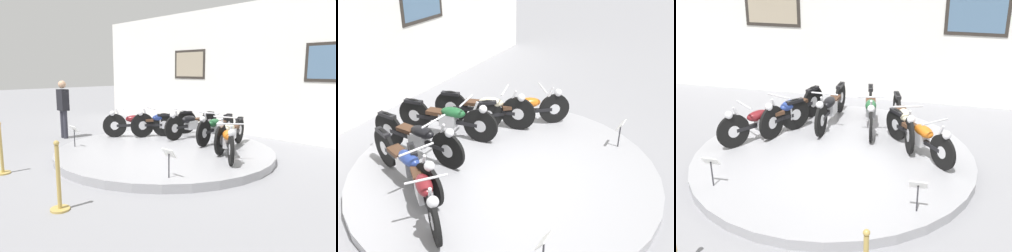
{
  "view_description": "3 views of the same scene",
  "coord_description": "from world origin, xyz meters",
  "views": [
    {
      "loc": [
        5.43,
        -5.24,
        1.98
      ],
      "look_at": [
        0.02,
        0.09,
        0.69
      ],
      "focal_mm": 35.0,
      "sensor_mm": 36.0,
      "label": 1
    },
    {
      "loc": [
        -4.69,
        -2.71,
        3.78
      ],
      "look_at": [
        -0.02,
        -0.05,
        0.96
      ],
      "focal_mm": 42.0,
      "sensor_mm": 36.0,
      "label": 2
    },
    {
      "loc": [
        1.87,
        -7.27,
        3.98
      ],
      "look_at": [
        0.18,
        0.03,
        0.75
      ],
      "focal_mm": 50.0,
      "sensor_mm": 36.0,
      "label": 3
    }
  ],
  "objects": [
    {
      "name": "info_placard_front_left",
      "position": [
        -1.61,
        -1.45,
        0.53
      ],
      "size": [
        0.26,
        0.11,
        0.51
      ],
      "color": "#333338",
      "rests_on": "display_platform"
    },
    {
      "name": "motorcycle_cream",
      "position": [
        1.12,
        1.04,
        0.56
      ],
      "size": [
        0.7,
        1.95,
        0.81
      ],
      "color": "black",
      "rests_on": "display_platform"
    },
    {
      "name": "visitor_standing",
      "position": [
        -3.5,
        -0.74,
        0.96
      ],
      "size": [
        0.36,
        0.22,
        1.69
      ],
      "color": "#2D2D38",
      "rests_on": "ground_plane"
    },
    {
      "name": "stanchion_post_right_of_entry",
      "position": [
        1.18,
        -3.23,
        0.34
      ],
      "size": [
        0.28,
        0.28,
        1.02
      ],
      "color": "tan",
      "rests_on": "ground_plane"
    },
    {
      "name": "motorcycle_black",
      "position": [
        -0.41,
        1.41,
        0.56
      ],
      "size": [
        0.54,
        2.0,
        0.8
      ],
      "color": "black",
      "rests_on": "display_platform"
    },
    {
      "name": "motorcycle_orange",
      "position": [
        1.48,
        0.41,
        0.54
      ],
      "size": [
        1.35,
        1.5,
        0.78
      ],
      "color": "black",
      "rests_on": "display_platform"
    },
    {
      "name": "stanchion_post_left_of_entry",
      "position": [
        -1.18,
        -3.23,
        0.34
      ],
      "size": [
        0.28,
        0.28,
        1.02
      ],
      "color": "tan",
      "rests_on": "ground_plane"
    },
    {
      "name": "ground_plane",
      "position": [
        0.0,
        0.0,
        0.0
      ],
      "size": [
        60.0,
        60.0,
        0.0
      ],
      "primitive_type": "plane",
      "color": "gray"
    },
    {
      "name": "back_wall",
      "position": [
        0.0,
        3.64,
        1.99
      ],
      "size": [
        14.0,
        0.22,
        3.97
      ],
      "color": "white",
      "rests_on": "ground_plane"
    },
    {
      "name": "display_platform",
      "position": [
        0.0,
        0.0,
        0.08
      ],
      "size": [
        5.03,
        5.03,
        0.17
      ],
      "primitive_type": "cylinder",
      "color": "#99999E",
      "rests_on": "ground_plane"
    },
    {
      "name": "info_placard_front_centre",
      "position": [
        1.61,
        -1.45,
        0.53
      ],
      "size": [
        0.26,
        0.11,
        0.51
      ],
      "color": "#333338",
      "rests_on": "display_platform"
    },
    {
      "name": "motorcycle_blue",
      "position": [
        -1.12,
        1.04,
        0.56
      ],
      "size": [
        0.75,
        1.93,
        0.81
      ],
      "color": "black",
      "rests_on": "display_platform"
    },
    {
      "name": "motorcycle_maroon",
      "position": [
        -1.48,
        0.41,
        0.55
      ],
      "size": [
        1.28,
        1.6,
        0.8
      ],
      "color": "black",
      "rests_on": "display_platform"
    },
    {
      "name": "motorcycle_green",
      "position": [
        0.42,
        1.41,
        0.56
      ],
      "size": [
        0.55,
        1.98,
        0.8
      ],
      "color": "black",
      "rests_on": "display_platform"
    }
  ]
}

